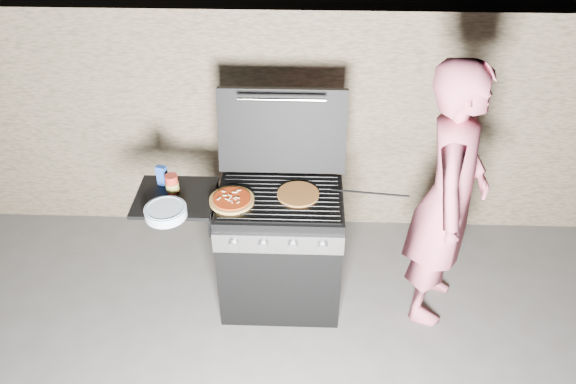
{
  "coord_description": "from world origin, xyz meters",
  "views": [
    {
      "loc": [
        0.15,
        -2.82,
        3.04
      ],
      "look_at": [
        0.05,
        0.0,
        0.95
      ],
      "focal_mm": 35.0,
      "sensor_mm": 36.0,
      "label": 1
    }
  ],
  "objects_px": {
    "gas_grill": "(244,249)",
    "person": "(448,198)",
    "pizza_topped": "(232,199)",
    "sauce_jar": "(172,184)"
  },
  "relations": [
    {
      "from": "gas_grill",
      "to": "pizza_topped",
      "type": "relative_size",
      "value": 4.78
    },
    {
      "from": "person",
      "to": "sauce_jar",
      "type": "bearing_deg",
      "value": 106.63
    },
    {
      "from": "pizza_topped",
      "to": "person",
      "type": "xyz_separation_m",
      "value": [
        1.35,
        0.06,
        -0.0
      ]
    },
    {
      "from": "gas_grill",
      "to": "person",
      "type": "xyz_separation_m",
      "value": [
        1.3,
        0.0,
        0.47
      ]
    },
    {
      "from": "pizza_topped",
      "to": "sauce_jar",
      "type": "distance_m",
      "value": 0.4
    },
    {
      "from": "gas_grill",
      "to": "sauce_jar",
      "type": "xyz_separation_m",
      "value": [
        -0.44,
        0.04,
        0.51
      ]
    },
    {
      "from": "gas_grill",
      "to": "pizza_topped",
      "type": "bearing_deg",
      "value": -129.76
    },
    {
      "from": "pizza_topped",
      "to": "sauce_jar",
      "type": "xyz_separation_m",
      "value": [
        -0.39,
        0.1,
        0.04
      ]
    },
    {
      "from": "pizza_topped",
      "to": "gas_grill",
      "type": "bearing_deg",
      "value": 50.24
    },
    {
      "from": "pizza_topped",
      "to": "person",
      "type": "distance_m",
      "value": 1.35
    }
  ]
}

